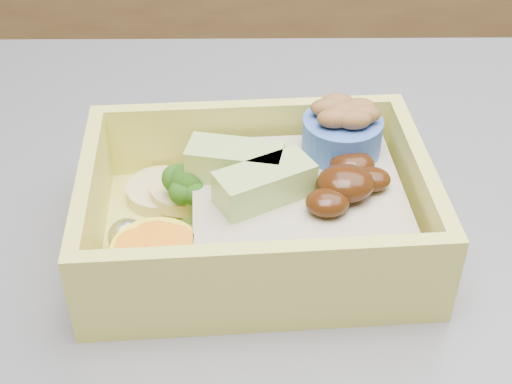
{
  "coord_description": "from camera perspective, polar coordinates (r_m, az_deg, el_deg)",
  "views": [
    {
      "loc": [
        -0.14,
        -0.29,
        1.22
      ],
      "look_at": [
        -0.14,
        0.04,
        0.96
      ],
      "focal_mm": 50.0,
      "sensor_mm": 36.0,
      "label": 1
    }
  ],
  "objects": [
    {
      "name": "bento_box",
      "position": [
        0.43,
        0.88,
        -1.15
      ],
      "size": [
        0.21,
        0.16,
        0.07
      ],
      "rotation": [
        0.0,
        0.0,
        0.07
      ],
      "color": "#DCD75A",
      "rests_on": "island"
    }
  ]
}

